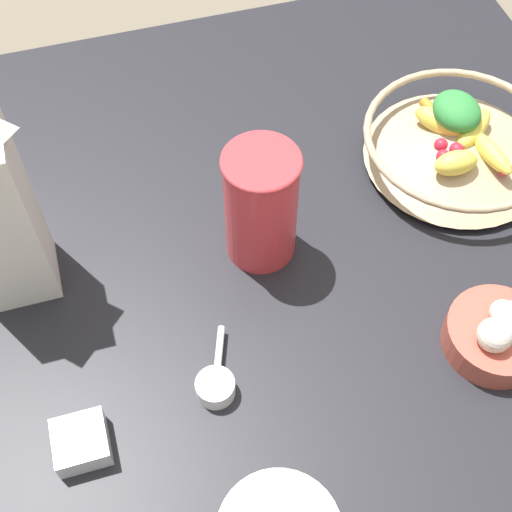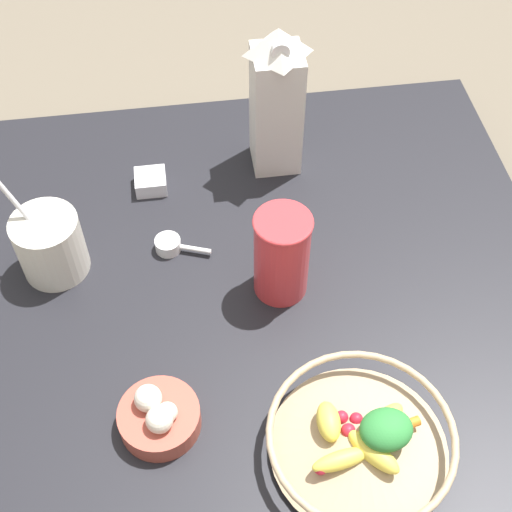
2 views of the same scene
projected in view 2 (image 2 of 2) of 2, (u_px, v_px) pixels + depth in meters
name	position (u px, v px, depth m)	size (l,w,h in m)	color
ground_plane	(260.00, 312.00, 1.14)	(6.00, 6.00, 0.00)	#665B4C
countertop	(260.00, 305.00, 1.13)	(0.96, 0.96, 0.04)	black
fruit_bowl	(361.00, 439.00, 0.93)	(0.25, 0.25, 0.08)	tan
milk_carton	(276.00, 100.00, 1.19)	(0.08, 0.08, 0.28)	silver
yogurt_tub	(49.00, 242.00, 1.10)	(0.14, 0.10, 0.24)	silver
drinking_cup	(282.00, 254.00, 1.06)	(0.09, 0.09, 0.16)	#DB383D
spice_jar	(151.00, 182.00, 1.25)	(0.05, 0.05, 0.03)	silver
measuring_scoop	(170.00, 245.00, 1.16)	(0.09, 0.05, 0.02)	white
garlic_bowl	(159.00, 416.00, 0.96)	(0.11, 0.11, 0.07)	#B24C3D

